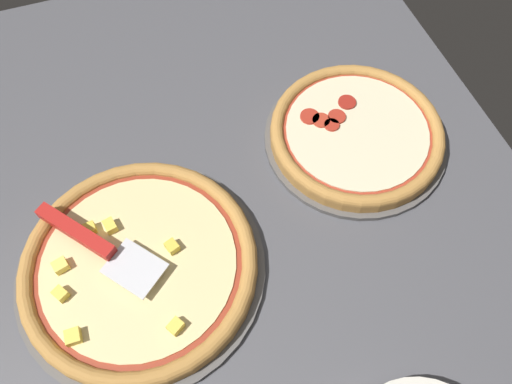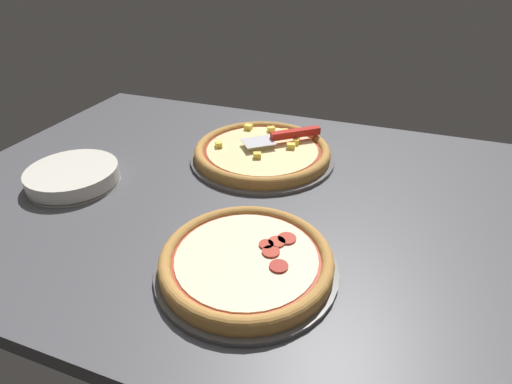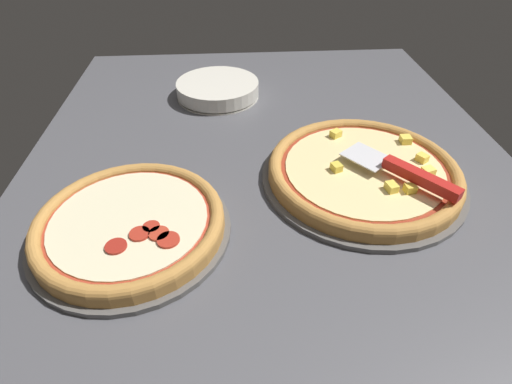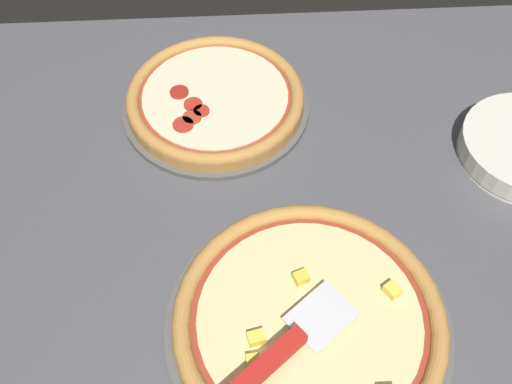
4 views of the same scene
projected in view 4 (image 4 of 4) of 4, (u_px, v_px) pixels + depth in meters
The scene contains 6 objects.
ground_plane at pixel (304, 228), 94.51cm from camera, with size 141.69×103.69×3.60cm, color #4C4C51.
pizza_pan_front at pixel (308, 326), 82.24cm from camera, with size 39.54×39.54×1.00cm, color #565451.
pizza_front at pixel (309, 320), 80.68cm from camera, with size 37.17×37.17×3.58cm.
pizza_pan_back at pixel (216, 106), 107.28cm from camera, with size 33.41×33.41×1.00cm, color #565451.
pizza_back at pixel (215, 98), 105.61cm from camera, with size 31.41×31.41×3.12cm.
serving_spatula at pixel (271, 361), 74.20cm from camera, with size 20.45×17.73×2.00cm.
Camera 4 is at (-10.49, -51.12, 77.55)cm, focal length 42.00 mm.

